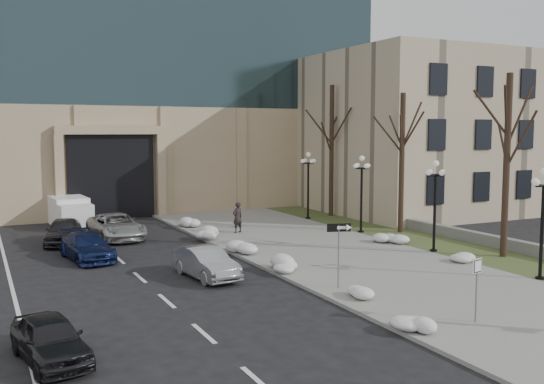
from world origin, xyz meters
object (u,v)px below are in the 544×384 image
at_px(car_c, 87,247).
at_px(one_way_sign, 343,235).
at_px(lamppost_c, 362,184).
at_px(pedestrian, 237,217).
at_px(car_e, 63,231).
at_px(keep_sign, 477,277).
at_px(box_truck, 68,211).
at_px(lamppost_b, 435,194).
at_px(car_a, 50,339).
at_px(car_d, 116,226).
at_px(car_b, 206,263).
at_px(lamppost_d, 308,176).
at_px(lamppost_a, 543,208).

height_order(car_c, one_way_sign, one_way_sign).
bearing_deg(lamppost_c, pedestrian, 155.41).
relative_size(car_c, car_e, 1.06).
height_order(keep_sign, lamppost_c, lamppost_c).
height_order(one_way_sign, lamppost_c, lamppost_c).
bearing_deg(box_truck, lamppost_b, -52.86).
distance_m(one_way_sign, keep_sign, 5.76).
height_order(pedestrian, box_truck, pedestrian).
relative_size(car_c, lamppost_b, 0.94).
height_order(car_a, keep_sign, keep_sign).
distance_m(car_d, one_way_sign, 16.48).
bearing_deg(lamppost_b, keep_sign, -124.78).
xyz_separation_m(car_a, car_b, (7.01, 6.98, 0.04)).
bearing_deg(car_d, keep_sign, -75.95).
relative_size(car_a, lamppost_b, 0.78).
bearing_deg(box_truck, lamppost_c, -40.18).
bearing_deg(lamppost_d, keep_sign, -106.46).
bearing_deg(car_d, lamppost_b, -44.09).
distance_m(car_e, one_way_sign, 17.41).
relative_size(car_b, box_truck, 0.66).
distance_m(car_a, keep_sign, 12.96).
bearing_deg(car_b, keep_sign, -66.94).
distance_m(car_e, pedestrian, 9.96).
bearing_deg(pedestrian, keep_sign, 75.49).
height_order(car_a, pedestrian, pedestrian).
relative_size(pedestrian, lamppost_d, 0.39).
distance_m(pedestrian, lamppost_c, 7.76).
xyz_separation_m(keep_sign, lamppost_b, (6.69, 9.63, 1.46)).
bearing_deg(one_way_sign, car_e, 135.96).
distance_m(car_a, lamppost_a, 19.46).
distance_m(car_a, lamppost_c, 23.57).
distance_m(lamppost_a, lamppost_c, 13.00).
bearing_deg(car_e, keep_sign, -49.23).
relative_size(car_c, lamppost_c, 0.94).
relative_size(car_c, keep_sign, 2.04).
height_order(pedestrian, lamppost_b, lamppost_b).
bearing_deg(car_d, car_c, -120.23).
bearing_deg(keep_sign, lamppost_b, 42.93).
bearing_deg(one_way_sign, lamppost_b, 43.29).
distance_m(one_way_sign, lamppost_c, 13.42).
bearing_deg(car_a, one_way_sign, 4.12).
bearing_deg(keep_sign, car_e, 103.51).
bearing_deg(lamppost_b, box_truck, 130.61).
bearing_deg(lamppost_a, car_e, 133.56).
xyz_separation_m(keep_sign, lamppost_d, (6.69, 22.63, 1.46)).
distance_m(car_c, keep_sign, 18.49).
bearing_deg(lamppost_b, car_e, 146.51).
height_order(car_d, lamppost_a, lamppost_a).
xyz_separation_m(car_c, car_d, (2.49, 5.16, 0.08)).
bearing_deg(lamppost_b, car_b, 179.21).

